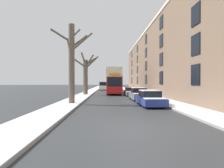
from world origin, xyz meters
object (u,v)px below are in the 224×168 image
object	(u,v)px
bare_tree_left_0	(72,60)
bare_tree_left_1	(86,74)
parked_car_1	(139,94)
parked_car_2	(131,92)
parked_car_0	(150,98)
oncoming_van	(103,86)
pedestrian_left_sidewalk	(71,92)
double_decker_bus	(113,80)

from	to	relation	value
bare_tree_left_0	bare_tree_left_1	bearing A→B (deg)	90.58
bare_tree_left_1	parked_car_1	distance (m)	10.87
parked_car_2	parked_car_1	bearing A→B (deg)	-90.00
parked_car_0	oncoming_van	distance (m)	33.90
parked_car_0	pedestrian_left_sidewalk	size ratio (longest dim) A/B	2.38
parked_car_1	oncoming_van	world-z (taller)	oncoming_van
bare_tree_left_1	pedestrian_left_sidewalk	distance (m)	10.15
parked_car_0	parked_car_2	size ratio (longest dim) A/B	1.00
double_decker_bus	pedestrian_left_sidewalk	distance (m)	14.71
pedestrian_left_sidewalk	double_decker_bus	bearing A→B (deg)	-17.16
bare_tree_left_0	oncoming_van	size ratio (longest dim) A/B	1.35
bare_tree_left_0	bare_tree_left_1	world-z (taller)	bare_tree_left_0
bare_tree_left_1	parked_car_0	distance (m)	15.14
parked_car_1	oncoming_van	bearing A→B (deg)	99.61
oncoming_van	parked_car_0	bearing A→B (deg)	-81.90
double_decker_bus	bare_tree_left_0	bearing A→B (deg)	-105.98
parked_car_2	bare_tree_left_0	bearing A→B (deg)	-123.38
parked_car_1	oncoming_van	xyz separation A→B (m)	(-4.77, 28.19, 0.58)
parked_car_1	parked_car_2	distance (m)	6.56
parked_car_2	pedestrian_left_sidewalk	xyz separation A→B (m)	(-7.57, -8.76, 0.39)
parked_car_2	oncoming_van	world-z (taller)	oncoming_van
parked_car_2	oncoming_van	distance (m)	22.16
double_decker_bus	oncoming_van	xyz separation A→B (m)	(-2.20, 16.64, -1.30)
parked_car_1	parked_car_2	bearing A→B (deg)	90.00
bare_tree_left_0	bare_tree_left_1	xyz separation A→B (m)	(-0.12, 11.86, -0.77)
oncoming_van	double_decker_bus	bearing A→B (deg)	-82.48
pedestrian_left_sidewalk	bare_tree_left_1	bearing A→B (deg)	0.68
parked_car_0	parked_car_2	xyz separation A→B (m)	(-0.00, 11.93, -0.01)
bare_tree_left_1	parked_car_0	bearing A→B (deg)	-61.05
pedestrian_left_sidewalk	parked_car_0	bearing A→B (deg)	-109.88
parked_car_0	pedestrian_left_sidewalk	bearing A→B (deg)	157.30
parked_car_1	oncoming_van	distance (m)	28.60
double_decker_bus	pedestrian_left_sidewalk	size ratio (longest dim) A/B	5.78
parked_car_1	parked_car_2	xyz separation A→B (m)	(-0.00, 6.56, -0.04)
bare_tree_left_1	parked_car_2	xyz separation A→B (m)	(7.21, -1.10, -2.76)
parked_car_2	oncoming_van	size ratio (longest dim) A/B	0.78
bare_tree_left_1	double_decker_bus	bearing A→B (deg)	40.01
bare_tree_left_0	bare_tree_left_1	distance (m)	11.88
parked_car_1	pedestrian_left_sidewalk	distance (m)	7.89
parked_car_0	parked_car_1	bearing A→B (deg)	90.00
double_decker_bus	parked_car_0	world-z (taller)	double_decker_bus
double_decker_bus	parked_car_1	xyz separation A→B (m)	(2.58, -11.55, -1.88)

